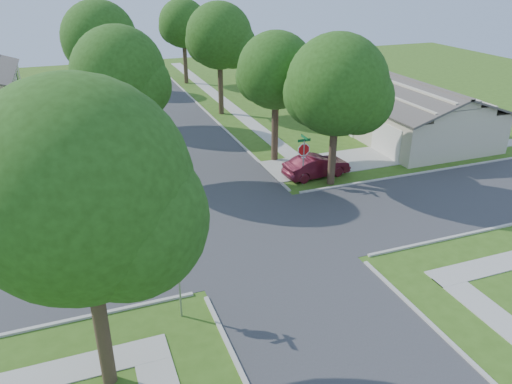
{
  "coord_description": "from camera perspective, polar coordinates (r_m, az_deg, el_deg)",
  "views": [
    {
      "loc": [
        -7.36,
        -19.55,
        11.84
      ],
      "look_at": [
        0.51,
        1.35,
        1.6
      ],
      "focal_mm": 35.0,
      "sensor_mm": 36.0,
      "label": 1
    }
  ],
  "objects": [
    {
      "name": "sidewalk_nw",
      "position": [
        47.08,
        -18.65,
        8.81
      ],
      "size": [
        1.2,
        40.0,
        0.04
      ],
      "primitive_type": "cube",
      "color": "#9E9B91",
      "rests_on": "ground"
    },
    {
      "name": "tree_sw_corner",
      "position": [
        13.74,
        -19.12,
        -0.77
      ],
      "size": [
        6.21,
        6.0,
        9.55
      ],
      "color": "#38281C",
      "rests_on": "ground"
    },
    {
      "name": "stop_sign_sw",
      "position": [
        18.0,
        -8.89,
        -8.74
      ],
      "size": [
        1.05,
        0.8,
        2.98
      ],
      "color": "gray",
      "rests_on": "ground"
    },
    {
      "name": "car_curb_east",
      "position": [
        57.96,
        -12.07,
        13.06
      ],
      "size": [
        1.8,
        4.33,
        1.47
      ],
      "primitive_type": "imported",
      "rotation": [
        0.0,
        0.0,
        0.01
      ],
      "color": "black",
      "rests_on": "ground"
    },
    {
      "name": "tree_w_mid",
      "position": [
        41.0,
        -17.35,
        16.08
      ],
      "size": [
        5.8,
        5.6,
        9.56
      ],
      "color": "#38281C",
      "rests_on": "ground"
    },
    {
      "name": "car_driveway",
      "position": [
        30.5,
        6.92,
        2.98
      ],
      "size": [
        4.23,
        1.84,
        1.35
      ],
      "primitive_type": "imported",
      "rotation": [
        0.0,
        0.0,
        1.67
      ],
      "color": "#4B0F1B",
      "rests_on": "ground"
    },
    {
      "name": "tree_e_far",
      "position": [
        55.22,
        -8.27,
        18.3
      ],
      "size": [
        5.17,
        5.0,
        8.72
      ],
      "color": "#38281C",
      "rests_on": "ground"
    },
    {
      "name": "car_curb_west",
      "position": [
        51.65,
        -15.82,
        11.13
      ],
      "size": [
        1.72,
        4.03,
        1.16
      ],
      "primitive_type": "imported",
      "rotation": [
        0.0,
        0.0,
        3.17
      ],
      "color": "black",
      "rests_on": "ground"
    },
    {
      "name": "driveway",
      "position": [
        32.9,
        8.56,
        3.3
      ],
      "size": [
        8.8,
        3.6,
        0.05
      ],
      "primitive_type": "cube",
      "color": "#9E9B91",
      "rests_on": "ground"
    },
    {
      "name": "tree_ne_corner",
      "position": [
        28.13,
        9.32,
        11.48
      ],
      "size": [
        5.8,
        5.6,
        8.66
      ],
      "color": "#38281C",
      "rests_on": "ground"
    },
    {
      "name": "tree_w_near",
      "position": [
        29.25,
        -15.28,
        12.5
      ],
      "size": [
        5.38,
        5.2,
        8.97
      ],
      "color": "#38281C",
      "rests_on": "ground"
    },
    {
      "name": "tree_e_near",
      "position": [
        31.63,
        2.36,
        13.31
      ],
      "size": [
        4.97,
        4.8,
        8.28
      ],
      "color": "#38281C",
      "rests_on": "ground"
    },
    {
      "name": "sidewalk_ne",
      "position": [
        48.94,
        -4.12,
        10.6
      ],
      "size": [
        1.2,
        40.0,
        0.04
      ],
      "primitive_type": "cube",
      "color": "#9E9B91",
      "rests_on": "ground"
    },
    {
      "name": "tree_e_mid",
      "position": [
        42.69,
        -4.15,
        17.05
      ],
      "size": [
        5.59,
        5.4,
        9.21
      ],
      "color": "#38281C",
      "rests_on": "ground"
    },
    {
      "name": "house_ne_near",
      "position": [
        39.81,
        16.36,
        8.61
      ],
      "size": [
        8.42,
        13.6,
        4.23
      ],
      "color": "#B9AE92",
      "rests_on": "ground"
    },
    {
      "name": "road_ns",
      "position": [
        24.01,
        -0.01,
        -4.9
      ],
      "size": [
        7.0,
        100.0,
        0.02
      ],
      "primitive_type": "cube",
      "color": "#333335",
      "rests_on": "ground"
    },
    {
      "name": "ground",
      "position": [
        24.01,
        -0.01,
        -4.91
      ],
      "size": [
        100.0,
        100.0,
        0.0
      ],
      "primitive_type": "plane",
      "color": "#365818",
      "rests_on": "ground"
    },
    {
      "name": "tree_w_far",
      "position": [
        54.0,
        -18.42,
        16.72
      ],
      "size": [
        4.76,
        4.6,
        8.04
      ],
      "color": "#38281C",
      "rests_on": "ground"
    },
    {
      "name": "stop_sign_ne",
      "position": [
        28.8,
        5.47,
        4.61
      ],
      "size": [
        1.05,
        0.8,
        2.98
      ],
      "color": "gray",
      "rests_on": "ground"
    },
    {
      "name": "house_ne_far",
      "position": [
        54.85,
        5.11,
        13.69
      ],
      "size": [
        8.42,
        13.6,
        4.23
      ],
      "color": "#B9AE92",
      "rests_on": "ground"
    }
  ]
}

